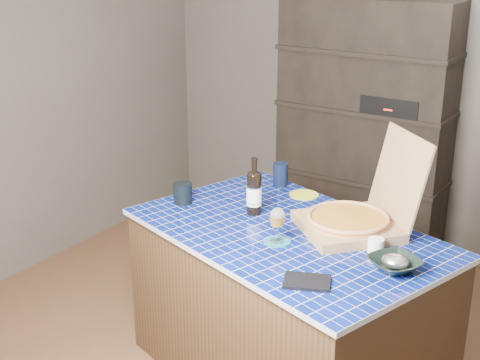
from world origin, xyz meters
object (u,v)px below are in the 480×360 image
Objects in this scene: mead_bottle at (254,192)px; wine_glass at (277,219)px; kitchen_island at (287,305)px; dvd_case at (307,282)px; pizza_box at (353,218)px; bowl at (395,264)px.

mead_bottle is 1.80× the size of wine_glass.
mead_bottle reaches higher than kitchen_island.
wine_glass is (0.02, -0.14, 0.54)m from kitchen_island.
mead_bottle is at bearing 177.18° from kitchen_island.
dvd_case is at bearing -41.34° from mead_bottle.
wine_glass is (-0.24, -0.32, 0.05)m from pizza_box.
pizza_box is at bearing 51.83° from kitchen_island.
kitchen_island is at bearing -19.99° from mead_bottle.
dvd_case reaches higher than kitchen_island.
wine_glass is at bearing -155.38° from dvd_case.
kitchen_island is at bearing -103.85° from pizza_box.
mead_bottle reaches higher than wine_glass.
mead_bottle is (-0.26, 0.09, 0.53)m from kitchen_island.
dvd_case is (0.06, -0.59, -0.06)m from pizza_box.
mead_bottle is at bearing -129.30° from pizza_box.
dvd_case is (0.32, -0.41, 0.42)m from kitchen_island.
pizza_box reaches higher than dvd_case.
wine_glass is at bearing -40.51° from mead_bottle.
pizza_box reaches higher than kitchen_island.
bowl is (0.26, 0.31, 0.02)m from dvd_case.
pizza_box is (0.26, 0.18, 0.48)m from kitchen_island.
kitchen_island is 2.55× the size of pizza_box.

